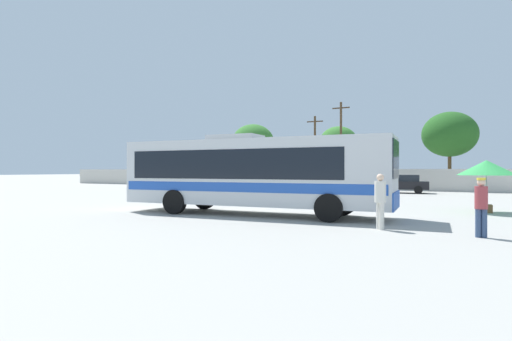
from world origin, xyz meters
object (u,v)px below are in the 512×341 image
(vendor_umbrella_near_gate_green, at_px, (486,168))
(roadside_tree_left, at_px, (253,142))
(coach_bus_silver_blue, at_px, (251,172))
(parked_car_leftmost_black, at_px, (214,181))
(passenger_waiting_on_apron, at_px, (481,203))
(parked_car_third_silver, at_px, (318,183))
(utility_pole_far, at_px, (341,143))
(attendant_by_bus_door, at_px, (380,198))
(utility_pole_near, at_px, (315,150))
(roadside_tree_midleft, at_px, (338,143))
(parked_car_second_maroon, at_px, (264,181))
(roadside_tree_midright, at_px, (450,134))
(parked_car_rightmost_black, at_px, (403,183))

(vendor_umbrella_near_gate_green, height_order, roadside_tree_left, roadside_tree_left)
(coach_bus_silver_blue, distance_m, parked_car_leftmost_black, 24.70)
(roadside_tree_left, bearing_deg, passenger_waiting_on_apron, -51.87)
(vendor_umbrella_near_gate_green, bearing_deg, roadside_tree_left, 136.67)
(parked_car_third_silver, bearing_deg, utility_pole_far, 89.03)
(attendant_by_bus_door, xyz_separation_m, utility_pole_near, (-12.84, 29.31, 3.11))
(parked_car_third_silver, bearing_deg, roadside_tree_midleft, 97.26)
(utility_pole_near, xyz_separation_m, utility_pole_far, (3.42, -1.62, 0.52))
(parked_car_second_maroon, bearing_deg, roadside_tree_midright, 23.40)
(vendor_umbrella_near_gate_green, distance_m, parked_car_second_maroon, 23.27)
(coach_bus_silver_blue, xyz_separation_m, utility_pole_near, (-7.10, 27.45, 2.30))
(attendant_by_bus_door, relative_size, parked_car_third_silver, 0.38)
(passenger_waiting_on_apron, distance_m, roadside_tree_midright, 29.15)
(parked_car_second_maroon, height_order, parked_car_rightmost_black, parked_car_rightmost_black)
(coach_bus_silver_blue, distance_m, passenger_waiting_on_apron, 8.82)
(roadside_tree_midleft, xyz_separation_m, roadside_tree_midright, (11.56, -3.17, 0.20))
(coach_bus_silver_blue, distance_m, parked_car_second_maroon, 21.97)
(vendor_umbrella_near_gate_green, xyz_separation_m, roadside_tree_midright, (-2.44, 21.12, 3.25))
(utility_pole_near, bearing_deg, roadside_tree_midleft, 50.71)
(coach_bus_silver_blue, height_order, roadside_tree_left, roadside_tree_left)
(parked_car_leftmost_black, height_order, roadside_tree_midleft, roadside_tree_midleft)
(parked_car_second_maroon, relative_size, roadside_tree_midright, 0.63)
(vendor_umbrella_near_gate_green, relative_size, roadside_tree_left, 0.32)
(coach_bus_silver_blue, distance_m, utility_pole_far, 26.24)
(roadside_tree_midleft, distance_m, roadside_tree_midright, 11.98)
(roadside_tree_midleft, bearing_deg, parked_car_leftmost_black, -134.00)
(utility_pole_near, bearing_deg, parked_car_rightmost_black, -36.44)
(utility_pole_far, height_order, roadside_tree_midleft, utility_pole_far)
(parked_car_third_silver, distance_m, roadside_tree_midleft, 11.55)
(coach_bus_silver_blue, relative_size, roadside_tree_midleft, 1.70)
(parked_car_leftmost_black, xyz_separation_m, utility_pole_near, (8.06, 7.99, 3.33))
(attendant_by_bus_door, distance_m, parked_car_rightmost_black, 21.82)
(passenger_waiting_on_apron, distance_m, roadside_tree_midleft, 34.97)
(parked_car_leftmost_black, height_order, parked_car_third_silver, parked_car_leftmost_black)
(parked_car_second_maroon, bearing_deg, parked_car_rightmost_black, 0.26)
(coach_bus_silver_blue, bearing_deg, parked_car_leftmost_black, 127.91)
(attendant_by_bus_door, distance_m, utility_pole_far, 29.47)
(parked_car_second_maroon, bearing_deg, passenger_waiting_on_apron, -50.42)
(parked_car_leftmost_black, relative_size, roadside_tree_midright, 0.63)
(attendant_by_bus_door, bearing_deg, passenger_waiting_on_apron, -4.88)
(parked_car_leftmost_black, height_order, roadside_tree_midright, roadside_tree_midright)
(parked_car_rightmost_black, xyz_separation_m, utility_pole_near, (-10.34, 7.63, 3.32))
(roadside_tree_midright, bearing_deg, roadside_tree_midleft, 164.66)
(utility_pole_near, relative_size, roadside_tree_left, 1.05)
(parked_car_third_silver, xyz_separation_m, parked_car_rightmost_black, (7.03, 0.65, 0.02))
(utility_pole_near, distance_m, roadside_tree_midright, 13.57)
(parked_car_rightmost_black, height_order, roadside_tree_left, roadside_tree_left)
(coach_bus_silver_blue, relative_size, utility_pole_near, 1.48)
(parked_car_third_silver, height_order, roadside_tree_midleft, roadside_tree_midleft)
(attendant_by_bus_door, relative_size, parked_car_second_maroon, 0.38)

